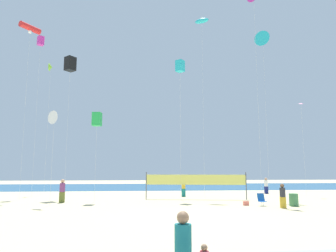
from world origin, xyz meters
The scene contains 21 objects.
ground_plane centered at (0.00, 0.00, 0.00)m, with size 120.00×120.00×0.00m, color beige.
ocean_band centered at (0.00, 31.36, 0.00)m, with size 120.00×20.00×0.01m, color #28608C.
mother_figure centered at (-2.15, -10.87, 0.91)m, with size 0.39×0.39×1.70m.
beachgoer_white_shirt centered at (10.77, 15.74, 0.93)m, with size 0.40×0.40×1.75m.
beachgoer_mustard_shirt centered at (1.17, 12.90, 0.90)m, with size 0.39×0.39×1.69m.
beachgoer_plum_shirt centered at (-9.37, 8.17, 1.00)m, with size 0.43×0.43×1.87m.
beachgoer_charcoal_shirt centered at (6.75, 3.14, 0.89)m, with size 0.38×0.38×1.66m.
folding_beach_chair centered at (5.82, 4.64, 0.47)m, with size 0.52×0.65×0.89m.
trash_barrel centered at (8.03, 4.15, 0.45)m, with size 0.64×0.64×0.90m, color #3F7F4C.
volleyball_net centered at (1.87, 10.04, 1.64)m, with size 8.91×1.63×2.40m.
beach_handbag centered at (4.72, 4.90, 0.16)m, with size 0.40×0.20×0.32m, color #EA7260.
kite_black_box centered at (-10.29, 12.95, 13.20)m, with size 1.24×1.24×13.92m.
kite_cyan_inflatable centered at (3.00, 11.60, 17.69)m, with size 1.53×1.00×18.14m.
kite_magenta_box centered at (-13.93, 14.82, 16.27)m, with size 0.83×0.83×16.80m.
kite_white_delta centered at (-9.72, 6.07, 6.57)m, with size 1.03×0.83×7.11m.
kite_pink_diamond centered at (13.69, 12.68, 9.26)m, with size 0.46×0.47×9.68m.
kite_red_tube centered at (-13.80, 11.22, 16.05)m, with size 1.68×2.04×16.39m.
kite_green_box centered at (-6.83, 8.46, 6.87)m, with size 0.80×0.80×7.45m.
kite_lime_delta centered at (-13.79, 18.44, 14.56)m, with size 0.38×0.94×15.08m.
kite_cyan_box centered at (0.54, 10.20, 12.36)m, with size 0.96×0.96×12.93m.
kite_cyan_delta centered at (8.92, 10.53, 15.54)m, with size 1.49×1.38×16.32m.
Camera 1 is at (-3.14, -18.14, 2.64)m, focal length 33.37 mm.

